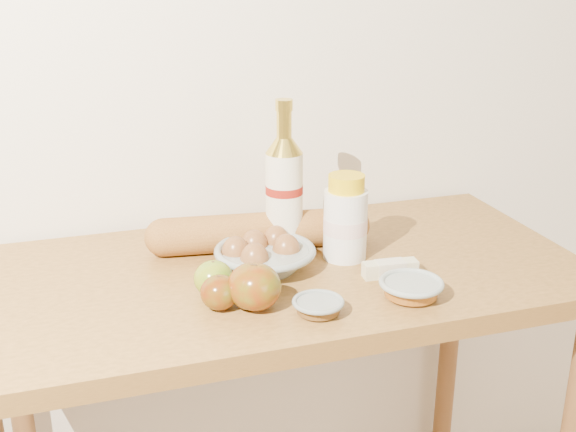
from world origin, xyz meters
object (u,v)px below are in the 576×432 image
Objects in this scene: table at (284,322)px; cream_bottle at (345,220)px; egg_bowl at (264,255)px; baguette at (260,231)px; bourbon_bottle at (284,190)px.

table is 0.25m from cream_bottle.
egg_bowl is (-0.04, 0.01, 0.15)m from table.
table is 2.48× the size of baguette.
table is 0.20m from baguette.
table is at bearing -173.82° from cream_bottle.
egg_bowl is at bearing -93.24° from baguette.
bourbon_bottle is 1.80× the size of cream_bottle.
bourbon_bottle reaches higher than cream_bottle.
bourbon_bottle is at bearing 142.42° from cream_bottle.
cream_bottle is at bearing 4.54° from table.
table is 3.77× the size of bourbon_bottle.
cream_bottle reaches higher than baguette.
bourbon_bottle is 0.15m from egg_bowl.
cream_bottle reaches higher than table.
baguette is (-0.05, 0.01, -0.09)m from bourbon_bottle.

